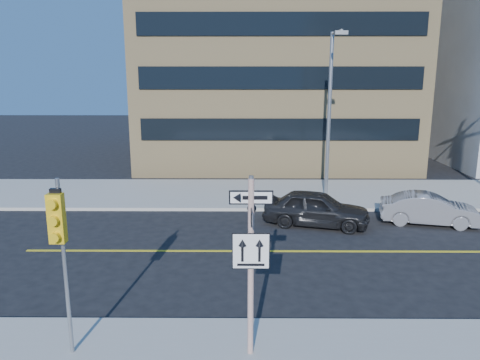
{
  "coord_description": "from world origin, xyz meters",
  "views": [
    {
      "loc": [
        -0.16,
        -11.85,
        6.26
      ],
      "look_at": [
        -0.28,
        4.0,
        2.63
      ],
      "focal_mm": 35.0,
      "sensor_mm": 36.0,
      "label": 1
    }
  ],
  "objects_px": {
    "sign_pole": "(251,257)",
    "parked_car_a": "(316,208)",
    "streetlight_a": "(330,106)",
    "traffic_signal": "(59,233)",
    "parked_car_b": "(429,209)"
  },
  "relations": [
    {
      "from": "streetlight_a",
      "to": "traffic_signal",
      "type": "bearing_deg",
      "value": -120.8
    },
    {
      "from": "traffic_signal",
      "to": "parked_car_b",
      "type": "height_order",
      "value": "traffic_signal"
    },
    {
      "from": "parked_car_a",
      "to": "streetlight_a",
      "type": "distance_m",
      "value": 5.62
    },
    {
      "from": "sign_pole",
      "to": "traffic_signal",
      "type": "bearing_deg",
      "value": -177.89
    },
    {
      "from": "sign_pole",
      "to": "traffic_signal",
      "type": "xyz_separation_m",
      "value": [
        -4.0,
        -0.15,
        0.59
      ]
    },
    {
      "from": "parked_car_b",
      "to": "parked_car_a",
      "type": "bearing_deg",
      "value": 105.44
    },
    {
      "from": "traffic_signal",
      "to": "parked_car_b",
      "type": "relative_size",
      "value": 1.01
    },
    {
      "from": "traffic_signal",
      "to": "streetlight_a",
      "type": "bearing_deg",
      "value": 59.2
    },
    {
      "from": "sign_pole",
      "to": "parked_car_b",
      "type": "height_order",
      "value": "sign_pole"
    },
    {
      "from": "streetlight_a",
      "to": "sign_pole",
      "type": "bearing_deg",
      "value": -106.77
    },
    {
      "from": "parked_car_a",
      "to": "streetlight_a",
      "type": "relative_size",
      "value": 0.55
    },
    {
      "from": "sign_pole",
      "to": "parked_car_a",
      "type": "height_order",
      "value": "sign_pole"
    },
    {
      "from": "sign_pole",
      "to": "parked_car_a",
      "type": "bearing_deg",
      "value": 73.03
    },
    {
      "from": "traffic_signal",
      "to": "parked_car_b",
      "type": "distance_m",
      "value": 15.47
    },
    {
      "from": "parked_car_b",
      "to": "streetlight_a",
      "type": "height_order",
      "value": "streetlight_a"
    }
  ]
}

